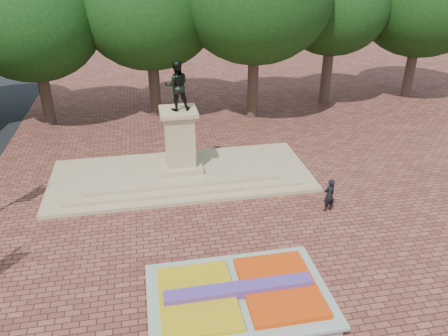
{
  "coord_description": "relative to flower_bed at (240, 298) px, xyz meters",
  "views": [
    {
      "loc": [
        -1.67,
        -13.21,
        11.34
      ],
      "look_at": [
        1.7,
        4.4,
        2.2
      ],
      "focal_mm": 35.0,
      "sensor_mm": 36.0,
      "label": 1
    }
  ],
  "objects": [
    {
      "name": "ground",
      "position": [
        -1.03,
        2.0,
        -0.38
      ],
      "size": [
        90.0,
        90.0,
        0.0
      ],
      "primitive_type": "plane",
      "color": "brown",
      "rests_on": "ground"
    },
    {
      "name": "tree_row_back",
      "position": [
        1.31,
        20.0,
        6.29
      ],
      "size": [
        44.8,
        8.8,
        10.43
      ],
      "color": "#39281F",
      "rests_on": "ground"
    },
    {
      "name": "pedestrian",
      "position": [
        5.52,
        5.31,
        0.47
      ],
      "size": [
        0.7,
        0.56,
        1.69
      ],
      "primitive_type": "imported",
      "rotation": [
        0.0,
        0.0,
        3.42
      ],
      "color": "black",
      "rests_on": "ground"
    },
    {
      "name": "flower_bed",
      "position": [
        0.0,
        0.0,
        0.0
      ],
      "size": [
        6.3,
        4.3,
        0.91
      ],
      "color": "gray",
      "rests_on": "ground"
    },
    {
      "name": "monument",
      "position": [
        -1.03,
        10.0,
        0.5
      ],
      "size": [
        14.0,
        6.0,
        6.4
      ],
      "color": "tan",
      "rests_on": "ground"
    }
  ]
}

